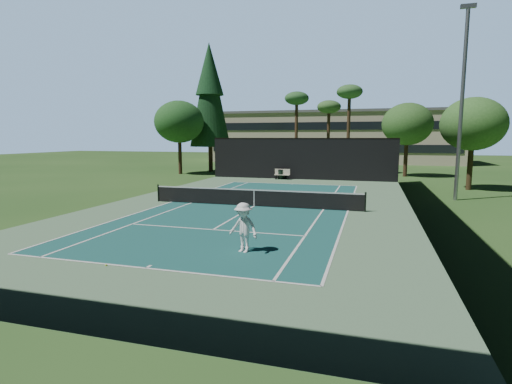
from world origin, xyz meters
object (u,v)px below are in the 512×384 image
Objects in this scene: tennis_ball_a at (106,265)px; tennis_ball_b at (273,198)px; tennis_ball_d at (223,197)px; park_bench at (282,174)px; tennis_net at (254,197)px; trash_bin at (281,174)px; tennis_ball_c at (264,198)px; player at (243,228)px.

tennis_ball_b reaches higher than tennis_ball_a.
park_bench is (1.34, 12.58, 0.51)m from tennis_ball_d.
tennis_ball_a is 0.94× the size of tennis_ball_d.
tennis_net is 15.77m from trash_bin.
tennis_ball_b is 1.05× the size of tennis_ball_d.
tennis_ball_c is 2.87m from tennis_ball_d.
tennis_ball_b is 0.05× the size of park_bench.
tennis_ball_a is 0.04× the size of park_bench.
park_bench reaches higher than trash_bin.
tennis_ball_d is at bearing -95.14° from trash_bin.
tennis_net is 178.07× the size of tennis_ball_c.
park_bench reaches higher than tennis_ball_a.
park_bench reaches higher than tennis_ball_d.
tennis_ball_b is 3.46m from tennis_ball_d.
tennis_ball_a is at bearing -88.84° from trash_bin.
trash_bin is (-0.19, 0.19, -0.07)m from park_bench.
tennis_ball_d is (-3.08, 2.88, -0.52)m from tennis_net.
trash_bin is (-0.56, 27.66, 0.44)m from tennis_ball_a.
trash_bin is at bearing 84.86° from tennis_ball_d.
tennis_ball_d is at bearing 136.92° from tennis_net.
player is 4.71m from tennis_ball_a.
tennis_ball_a is (-3.75, -2.73, -0.86)m from player.
tennis_ball_b is at bearing 83.45° from tennis_ball_a.
tennis_ball_c reaches higher than tennis_ball_a.
tennis_ball_c is (-2.59, 12.34, -0.86)m from player.
tennis_ball_c is 0.05× the size of park_bench.
tennis_ball_a is 14.99m from tennis_ball_d.
tennis_ball_a is 0.93× the size of tennis_ball_c.
tennis_ball_d is 12.66m from park_bench.
tennis_net is 15.56m from park_bench.
player is 25.08m from park_bench.
park_bench is 1.59× the size of trash_bin.
player is 26.73× the size of tennis_ball_a.
tennis_net is 3.11m from tennis_ball_c.
tennis_net reaches higher than tennis_ball_d.
tennis_net is 8.60× the size of park_bench.
tennis_ball_a is 0.89× the size of tennis_ball_b.
tennis_ball_d is 0.08× the size of trash_bin.
tennis_net reaches higher than park_bench.
player reaches higher than park_bench.
tennis_net is 180.15× the size of tennis_ball_d.
park_bench is (-4.11, 24.74, -0.35)m from player.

